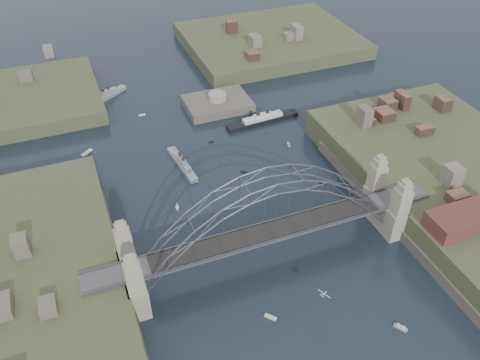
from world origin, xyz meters
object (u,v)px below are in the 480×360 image
bridge (270,219)px  ocean_liner (263,120)px  fort_island (218,108)px  naval_cruiser_far (107,96)px  wharf_shed (469,217)px  naval_cruiser_near (182,164)px

bridge → ocean_liner: bridge is taller
fort_island → naval_cruiser_far: (-34.68, 20.48, 1.26)m
fort_island → bridge: bearing=-99.7°
bridge → fort_island: bearing=80.3°
fort_island → ocean_liner: (10.67, -14.72, 1.30)m
wharf_shed → naval_cruiser_near: 77.53m
wharf_shed → bridge: bearing=162.3°
bridge → wharf_shed: size_ratio=4.20×
naval_cruiser_far → wharf_shed: bearing=-57.5°
wharf_shed → naval_cruiser_far: size_ratio=1.29×
bridge → wharf_shed: 46.23m
wharf_shed → naval_cruiser_near: wharf_shed is taller
fort_island → naval_cruiser_far: 40.29m
wharf_shed → naval_cruiser_far: wharf_shed is taller
naval_cruiser_near → wharf_shed: bearing=-46.7°
naval_cruiser_far → naval_cruiser_near: bearing=-74.1°
naval_cruiser_near → ocean_liner: bearing=22.9°
naval_cruiser_far → ocean_liner: size_ratio=0.61×
bridge → ocean_liner: size_ratio=3.31×
bridge → wharf_shed: bridge is taller
naval_cruiser_near → naval_cruiser_far: (-13.84, 48.48, 0.07)m
fort_island → wharf_shed: size_ratio=1.10×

